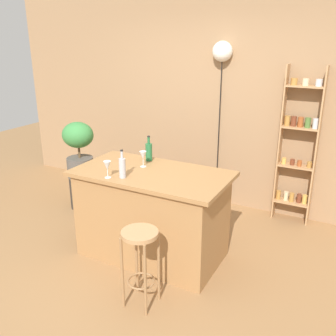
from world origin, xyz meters
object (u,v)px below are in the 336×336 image
plant_stool (82,192)px  bar_stool (140,252)px  bottle_soda_blue (122,167)px  wine_glass_left (143,156)px  spice_shelf (298,146)px  potted_plant (79,147)px  wine_glass_center (107,166)px  pendant_globe_light (222,53)px  bottle_wine_red (149,151)px

plant_stool → bar_stool: bearing=-36.8°
bottle_soda_blue → wine_glass_left: size_ratio=1.66×
spice_shelf → plant_stool: 2.81m
potted_plant → wine_glass_left: bearing=-20.6°
wine_glass_center → wine_glass_left: bearing=73.0°
bar_stool → spice_shelf: spice_shelf is taller
bottle_soda_blue → potted_plant: bearing=146.5°
bottle_soda_blue → wine_glass_center: bottle_soda_blue is taller
plant_stool → bottle_soda_blue: size_ratio=1.61×
plant_stool → pendant_globe_light: (1.54, 0.97, 1.78)m
pendant_globe_light → bottle_soda_blue: bearing=-98.8°
bar_stool → pendant_globe_light: size_ratio=0.33×
wine_glass_left → pendant_globe_light: pendant_globe_light is taller
bar_stool → bottle_soda_blue: 0.83m
bar_stool → plant_stool: bar_stool is taller
spice_shelf → bottle_soda_blue: spice_shelf is taller
bottle_soda_blue → wine_glass_center: 0.14m
spice_shelf → potted_plant: size_ratio=2.60×
plant_stool → bottle_wine_red: bearing=-12.7°
plant_stool → wine_glass_left: size_ratio=2.68×
potted_plant → bottle_soda_blue: bearing=-33.5°
potted_plant → wine_glass_left: size_ratio=4.44×
plant_stool → bottle_wine_red: bottle_wine_red is taller
bar_stool → bottle_wine_red: size_ratio=2.56×
bottle_wine_red → pendant_globe_light: size_ratio=0.13×
bottle_wine_red → pendant_globe_light: pendant_globe_light is taller
bottle_wine_red → pendant_globe_light: bearing=75.5°
wine_glass_left → wine_glass_center: 0.44m
bottle_soda_blue → wine_glass_center: size_ratio=1.66×
wine_glass_center → pendant_globe_light: bearing=77.9°
pendant_globe_light → wine_glass_center: bearing=-102.1°
spice_shelf → bottle_soda_blue: size_ratio=6.96×
bar_stool → pendant_globe_light: (-0.18, 2.26, 1.49)m
potted_plant → bottle_wine_red: 1.26m
potted_plant → wine_glass_left: (1.27, -0.48, 0.20)m
plant_stool → potted_plant: size_ratio=0.60×
bottle_soda_blue → wine_glass_center: (-0.12, -0.07, 0.01)m
plant_stool → wine_glass_center: size_ratio=2.68×
bottle_wine_red → bottle_soda_blue: size_ratio=1.00×
bar_stool → potted_plant: potted_plant is taller
bottle_wine_red → wine_glass_center: size_ratio=1.66×
potted_plant → pendant_globe_light: pendant_globe_light is taller
plant_stool → wine_glass_center: wine_glass_center is taller
plant_stool → bottle_wine_red: 1.48m
spice_shelf → potted_plant: spice_shelf is taller
plant_stool → potted_plant: bearing=0.0°
wine_glass_center → bottle_wine_red: bearing=82.9°
bottle_wine_red → potted_plant: bearing=167.3°
spice_shelf → pendant_globe_light: pendant_globe_light is taller
bottle_soda_blue → wine_glass_left: bottle_soda_blue is taller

